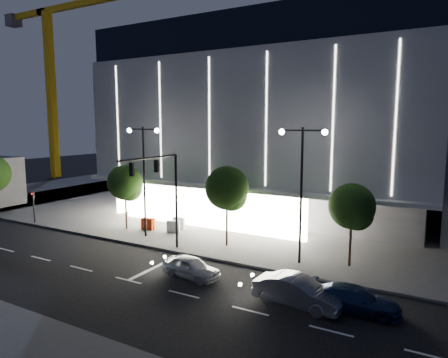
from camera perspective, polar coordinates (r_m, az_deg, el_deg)
ground at (r=27.36m, az=-14.50°, el=-12.04°), size 160.00×160.00×0.00m
sidewalk_museum at (r=45.32m, az=11.97°, el=-3.95°), size 70.00×40.00×0.15m
museum at (r=43.44m, az=9.08°, el=7.84°), size 30.00×25.80×18.00m
traffic_mast at (r=27.94m, az=-8.64°, el=-0.81°), size 0.33×5.89×7.07m
street_lamp_west at (r=32.39m, az=-11.38°, el=1.95°), size 3.16×0.36×9.00m
street_lamp_east at (r=25.93m, az=11.03°, el=0.54°), size 3.16×0.36×9.00m
ped_signal_far at (r=40.85m, az=-25.56°, el=-3.24°), size 0.22×0.24×3.00m
tower_crane at (r=75.88m, az=-23.19°, el=15.78°), size 32.00×2.00×28.50m
tree_left at (r=35.35m, az=-13.89°, el=-0.78°), size 3.02×3.02×5.72m
tree_mid at (r=29.45m, az=0.47°, el=-1.65°), size 3.25×3.25×6.15m
tree_right at (r=26.49m, az=17.85°, el=-4.09°), size 2.91×2.91×5.51m
car_lead at (r=24.67m, az=-4.74°, el=-12.45°), size 3.91×1.90×1.28m
car_second at (r=21.38m, az=10.47°, el=-15.51°), size 4.70×1.97×1.51m
car_third at (r=21.49m, az=18.12°, el=-16.00°), size 4.51×2.13×1.27m
barrier_a at (r=35.26m, az=-10.93°, el=-6.33°), size 1.12×0.38×1.00m
barrier_b at (r=34.02m, az=-7.27°, el=-6.77°), size 1.12×0.58×1.00m
barrier_c at (r=35.40m, az=-10.64°, el=-6.26°), size 1.12×0.37×1.00m
barrier_d at (r=35.18m, az=-6.48°, el=-6.26°), size 1.11×0.32×1.00m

